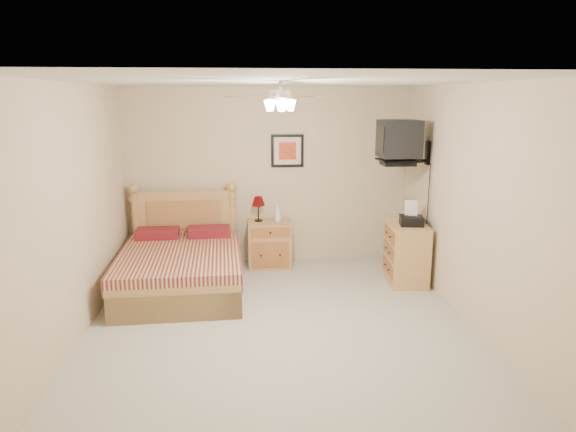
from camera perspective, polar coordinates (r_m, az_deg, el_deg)
floor at (r=5.53m, az=-0.92°, el=-12.16°), size 4.50×4.50×0.00m
ceiling at (r=5.01m, az=-1.02°, el=14.71°), size 4.00×4.50×0.04m
wall_back at (r=7.33m, az=-2.19°, el=4.37°), size 4.00×0.04×2.50m
wall_front at (r=2.97m, az=2.09°, el=-8.74°), size 4.00×0.04×2.50m
wall_left at (r=5.37m, az=-22.76°, el=0.15°), size 0.04×4.50×2.50m
wall_right at (r=5.62m, az=19.82°, el=0.94°), size 0.04×4.50×2.50m
bed at (r=6.41m, az=-11.96°, el=-3.05°), size 1.51×1.94×1.22m
nightstand at (r=7.29m, az=-2.05°, el=-3.11°), size 0.61×0.46×0.65m
table_lamp at (r=7.20m, az=-3.31°, el=0.79°), size 0.23×0.23×0.35m
lotion_bottle at (r=7.17m, az=-1.16°, el=0.41°), size 0.11×0.11×0.27m
framed_picture at (r=7.28m, az=-0.07°, el=7.26°), size 0.46×0.04×0.46m
dresser at (r=6.82m, az=13.04°, el=-4.05°), size 0.51×0.69×0.78m
fax_machine at (r=6.63m, az=13.59°, el=0.26°), size 0.33×0.35×0.30m
magazine_lower at (r=6.94m, az=12.42°, el=-0.26°), size 0.28×0.34×0.03m
magazine_upper at (r=6.96m, az=12.40°, el=-0.02°), size 0.22×0.28×0.02m
wall_tv at (r=6.69m, az=13.46°, el=8.02°), size 0.56×0.46×0.58m
ceiling_fan at (r=4.80m, az=-0.85°, el=13.11°), size 1.14×1.14×0.28m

